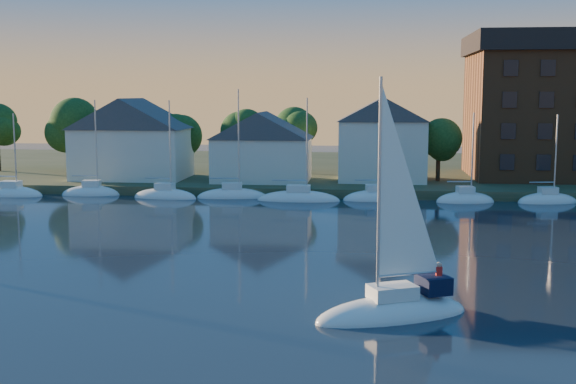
# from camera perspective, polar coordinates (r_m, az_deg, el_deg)

# --- Properties ---
(ground) EXTENTS (260.00, 260.00, 0.00)m
(ground) POSITION_cam_1_polar(r_m,az_deg,el_deg) (29.43, -6.71, -14.57)
(ground) COLOR black
(ground) RESTS_ON ground
(shoreline_land) EXTENTS (160.00, 50.00, 2.00)m
(shoreline_land) POSITION_cam_1_polar(r_m,az_deg,el_deg) (102.30, 2.75, 1.50)
(shoreline_land) COLOR #2E3A22
(shoreline_land) RESTS_ON ground
(wooden_dock) EXTENTS (120.00, 3.00, 1.00)m
(wooden_dock) POSITION_cam_1_polar(r_m,az_deg,el_deg) (79.53, 1.72, -0.30)
(wooden_dock) COLOR brown
(wooden_dock) RESTS_ON ground
(clubhouse_west) EXTENTS (13.65, 9.45, 9.64)m
(clubhouse_west) POSITION_cam_1_polar(r_m,az_deg,el_deg) (89.25, -12.21, 4.23)
(clubhouse_west) COLOR beige
(clubhouse_west) RESTS_ON shoreline_land
(clubhouse_centre) EXTENTS (11.55, 8.40, 8.08)m
(clubhouse_centre) POSITION_cam_1_polar(r_m,az_deg,el_deg) (84.61, -2.06, 3.68)
(clubhouse_centre) COLOR beige
(clubhouse_centre) RESTS_ON shoreline_land
(clubhouse_east) EXTENTS (10.50, 8.40, 9.80)m
(clubhouse_east) POSITION_cam_1_polar(r_m,az_deg,el_deg) (85.67, 7.47, 4.25)
(clubhouse_east) COLOR beige
(clubhouse_east) RESTS_ON shoreline_land
(tree_line) EXTENTS (93.40, 5.40, 8.90)m
(tree_line) POSITION_cam_1_polar(r_m,az_deg,el_deg) (89.69, 3.58, 5.21)
(tree_line) COLOR #39291A
(tree_line) RESTS_ON shoreline_land
(moored_fleet) EXTENTS (87.50, 2.40, 12.05)m
(moored_fleet) POSITION_cam_1_polar(r_m,az_deg,el_deg) (76.56, 1.54, -0.54)
(moored_fleet) COLOR silver
(moored_fleet) RESTS_ON ground
(hero_sailboat) EXTENTS (8.63, 5.87, 13.08)m
(hero_sailboat) POSITION_cam_1_polar(r_m,az_deg,el_deg) (37.14, 8.42, -8.90)
(hero_sailboat) COLOR silver
(hero_sailboat) RESTS_ON ground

